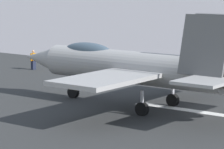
{
  "coord_description": "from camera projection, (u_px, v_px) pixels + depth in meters",
  "views": [
    {
      "loc": [
        -17.24,
        30.3,
        7.43
      ],
      "look_at": [
        3.3,
        3.21,
        2.2
      ],
      "focal_mm": 99.42,
      "sensor_mm": 36.0,
      "label": 1
    }
  ],
  "objects": [
    {
      "name": "ground_plane",
      "position": [
        192.0,
        111.0,
        35.29
      ],
      "size": [
        400.0,
        400.0,
        0.0
      ],
      "primitive_type": "plane",
      "color": "gray"
    },
    {
      "name": "crew_person",
      "position": [
        33.0,
        60.0,
        51.28
      ],
      "size": [
        0.35,
        0.69,
        1.65
      ],
      "color": "#1E2338",
      "rests_on": "ground"
    },
    {
      "name": "runway_strip",
      "position": [
        192.0,
        111.0,
        35.28
      ],
      "size": [
        240.0,
        26.0,
        0.02
      ],
      "color": "#2E2F2F",
      "rests_on": "ground"
    },
    {
      "name": "fighter_jet",
      "position": [
        133.0,
        66.0,
        36.05
      ],
      "size": [
        15.94,
        13.51,
        5.62
      ],
      "color": "#9C9B99",
      "rests_on": "ground"
    }
  ]
}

